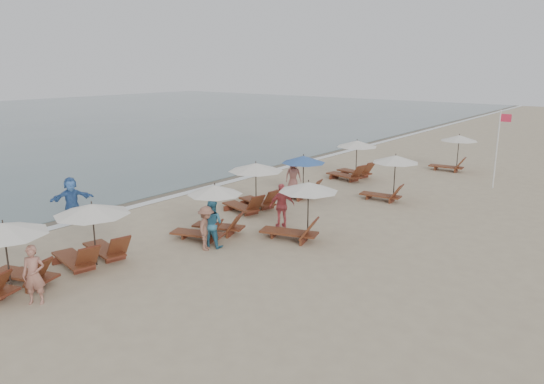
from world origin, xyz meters
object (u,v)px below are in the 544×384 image
Objects in this scene: beachgoer_mid_a at (212,224)px; lounger_station_2 at (210,213)px; beachgoer_far_b at (293,176)px; lounger_station_5 at (352,161)px; beachgoer_far_a at (282,206)px; waterline_walker at (72,199)px; lounger_station_0 at (3,257)px; flag_pole_near at (498,145)px; inland_station_2 at (453,150)px; lounger_station_3 at (252,186)px; lounger_station_1 at (90,233)px; beachgoer_mid_b at (206,228)px; lounger_station_4 at (300,176)px; inland_station_0 at (299,207)px; beachgoer_near at (34,275)px; inland_station_1 at (389,173)px.

lounger_station_2 is at bearing -58.91° from beachgoer_mid_a.
beachgoer_far_b is at bearing -89.33° from beachgoer_mid_a.
beachgoer_mid_a is (1.63, -13.15, -0.19)m from lounger_station_5.
beachgoer_mid_a is 3.46m from beachgoer_far_a.
lounger_station_2 is 1.38× the size of waterline_walker.
flag_pole_near is at bearing 70.99° from lounger_station_0.
beachgoer_mid_a is at bearing -96.59° from inland_station_2.
beachgoer_far_a is (2.54, -1.13, -0.22)m from lounger_station_3.
lounger_station_5 is (0.42, 16.75, 0.00)m from lounger_station_1.
beachgoer_mid_b is (1.98, -4.87, -0.32)m from lounger_station_3.
lounger_station_2 is at bearing 9.61° from beachgoer_mid_b.
beachgoer_far_a is at bearing -95.79° from inland_station_2.
inland_station_2 is 4.77m from flag_pole_near.
lounger_station_5 is at bearing 89.99° from lounger_station_4.
lounger_station_0 is 6.43m from beachgoer_mid_b.
inland_station_0 is at bearing 33.26° from lounger_station_2.
beachgoer_far_a is at bearing -63.35° from lounger_station_4.
lounger_station_0 is 1.03× the size of inland_station_2.
lounger_station_5 is 0.97× the size of inland_station_0.
inland_station_0 is 1.72× the size of beachgoer_far_b.
lounger_station_2 is 3.02m from beachgoer_far_a.
lounger_station_0 is 10.16m from beachgoer_far_a.
lounger_station_3 is 13.51m from flag_pole_near.
lounger_station_4 is at bearing -94.02° from beachgoer_mid_a.
lounger_station_5 is at bearing -21.44° from beachgoer_mid_b.
lounger_station_2 reaches higher than beachgoer_mid_b.
flag_pole_near is at bearing 33.31° from beachgoer_near.
lounger_station_4 is at bearing -151.54° from inland_station_1.
inland_station_1 is 1.60× the size of beachgoer_near.
inland_station_0 reaches higher than beachgoer_mid_b.
inland_station_2 is at bearing 135.98° from flag_pole_near.
waterline_walker is (-4.82, 5.08, -0.12)m from lounger_station_0.
lounger_station_0 reaches higher than beachgoer_mid_b.
lounger_station_1 is 4.51m from lounger_station_2.
beachgoer_far_a is at bearing 41.58° from beachgoer_near.
lounger_station_0 is 1.78× the size of beachgoer_mid_b.
beachgoer_far_a is 0.43× the size of flag_pole_near.
beachgoer_far_a is 6.07m from beachgoer_far_b.
inland_station_0 is at bearing 65.42° from lounger_station_0.
inland_station_1 is 1.69× the size of beachgoer_mid_b.
lounger_station_1 is at bearing -111.44° from flag_pole_near.
lounger_station_2 is 8.06m from beachgoer_far_b.
beachgoer_mid_b is (1.69, -8.21, -0.26)m from lounger_station_4.
lounger_station_0 reaches higher than beachgoer_far_a.
beachgoer_mid_a is 0.97× the size of beachgoer_far_a.
beachgoer_far_b is 10.88m from flag_pole_near.
lounger_station_5 is 4.99m from inland_station_1.
inland_station_0 is at bearing 93.50° from beachgoer_far_a.
flag_pole_near is (6.32, 15.01, 1.35)m from lounger_station_2.
beachgoer_far_b is (-0.45, 14.99, -0.22)m from lounger_station_0.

